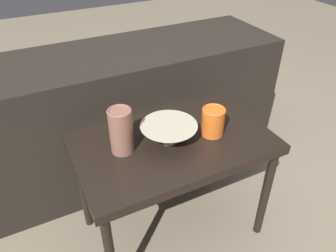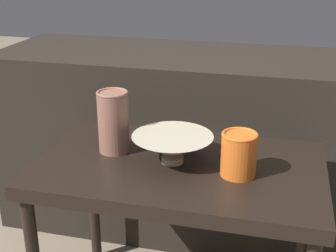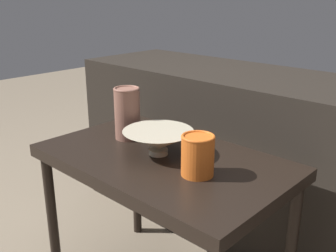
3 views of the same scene
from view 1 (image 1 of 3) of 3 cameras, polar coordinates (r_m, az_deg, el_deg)
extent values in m
plane|color=#7F705B|center=(1.70, 0.75, -17.05)|extent=(8.00, 8.00, 0.00)
cube|color=black|center=(1.33, 0.92, -3.15)|extent=(0.79, 0.48, 0.04)
cylinder|color=black|center=(1.56, 16.60, -11.37)|extent=(0.04, 0.04, 0.50)
cylinder|color=black|center=(1.58, -14.71, -10.27)|extent=(0.04, 0.04, 0.50)
cylinder|color=black|center=(1.79, 8.10, -3.05)|extent=(0.04, 0.04, 0.50)
cube|color=black|center=(1.84, -7.08, 2.47)|extent=(1.65, 0.50, 0.72)
cylinder|color=#B2A88E|center=(1.30, 0.21, -2.50)|extent=(0.06, 0.06, 0.02)
cone|color=#B2A88E|center=(1.28, 0.22, -1.08)|extent=(0.22, 0.22, 0.06)
cylinder|color=brown|center=(1.23, -8.16, -0.92)|extent=(0.09, 0.09, 0.18)
torus|color=brown|center=(1.18, -8.51, 2.58)|extent=(0.09, 0.09, 0.01)
cylinder|color=orange|center=(1.33, 7.83, 0.71)|extent=(0.09, 0.09, 0.11)
torus|color=orange|center=(1.30, 8.03, 2.77)|extent=(0.09, 0.09, 0.01)
camera|label=2|loc=(0.81, 72.05, -7.48)|focal=50.00mm
camera|label=3|loc=(1.32, 56.56, 5.44)|focal=42.00mm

